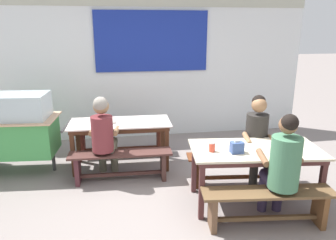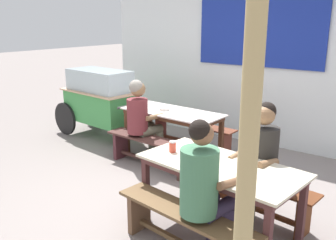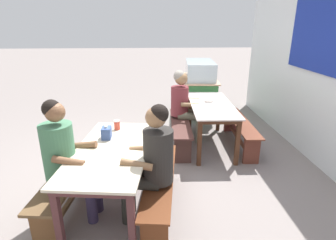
% 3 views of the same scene
% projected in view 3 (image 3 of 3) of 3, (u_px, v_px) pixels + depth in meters
% --- Properties ---
extents(ground_plane, '(40.00, 40.00, 0.00)m').
position_uv_depth(ground_plane, '(136.00, 167.00, 3.95)').
color(ground_plane, gray).
extents(backdrop_wall, '(6.07, 0.23, 2.68)m').
position_uv_depth(backdrop_wall, '(335.00, 67.00, 3.62)').
color(backdrop_wall, silver).
rests_on(backdrop_wall, ground_plane).
extents(dining_table_far, '(1.56, 0.72, 0.73)m').
position_uv_depth(dining_table_far, '(211.00, 109.00, 4.45)').
color(dining_table_far, silver).
rests_on(dining_table_far, ground_plane).
extents(dining_table_near, '(1.63, 0.93, 0.73)m').
position_uv_depth(dining_table_near, '(113.00, 155.00, 2.88)').
color(dining_table_near, beige).
rests_on(dining_table_near, ground_plane).
extents(bench_far_back, '(1.54, 0.33, 0.43)m').
position_uv_depth(bench_far_back, '(240.00, 130.00, 4.58)').
color(bench_far_back, brown).
rests_on(bench_far_back, ground_plane).
extents(bench_far_front, '(1.46, 0.35, 0.43)m').
position_uv_depth(bench_far_front, '(180.00, 130.00, 4.56)').
color(bench_far_front, '#482A25').
rests_on(bench_far_front, ground_plane).
extents(bench_near_back, '(1.55, 0.46, 0.43)m').
position_uv_depth(bench_near_back, '(160.00, 187.00, 2.98)').
color(bench_near_back, '#5E2E16').
rests_on(bench_near_back, ground_plane).
extents(bench_near_front, '(1.47, 0.47, 0.43)m').
position_uv_depth(bench_near_front, '(70.00, 183.00, 3.03)').
color(bench_near_front, brown).
rests_on(bench_near_front, ground_plane).
extents(food_cart, '(1.82, 0.87, 1.21)m').
position_uv_depth(food_cart, '(199.00, 84.00, 5.98)').
color(food_cart, '#429B4D').
rests_on(food_cart, ground_plane).
extents(person_left_back_turned, '(0.45, 0.56, 1.24)m').
position_uv_depth(person_left_back_turned, '(184.00, 102.00, 4.63)').
color(person_left_back_turned, '#65634F').
rests_on(person_left_back_turned, ground_plane).
extents(person_right_near_table, '(0.45, 0.54, 1.27)m').
position_uv_depth(person_right_near_table, '(152.00, 159.00, 2.68)').
color(person_right_near_table, '#292824').
rests_on(person_right_near_table, ground_plane).
extents(person_near_front, '(0.47, 0.54, 1.30)m').
position_uv_depth(person_near_front, '(65.00, 155.00, 2.74)').
color(person_near_front, '#342B48').
rests_on(person_near_front, ground_plane).
extents(tissue_box, '(0.14, 0.10, 0.16)m').
position_uv_depth(tissue_box, '(106.00, 133.00, 3.09)').
color(tissue_box, '#3A5390').
rests_on(tissue_box, dining_table_near).
extents(condiment_jar, '(0.07, 0.07, 0.12)m').
position_uv_depth(condiment_jar, '(117.00, 125.00, 3.36)').
color(condiment_jar, '#D34531').
rests_on(condiment_jar, dining_table_near).
extents(soup_bowl, '(0.15, 0.15, 0.04)m').
position_uv_depth(soup_bowl, '(209.00, 101.00, 4.54)').
color(soup_bowl, silver).
rests_on(soup_bowl, dining_table_far).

